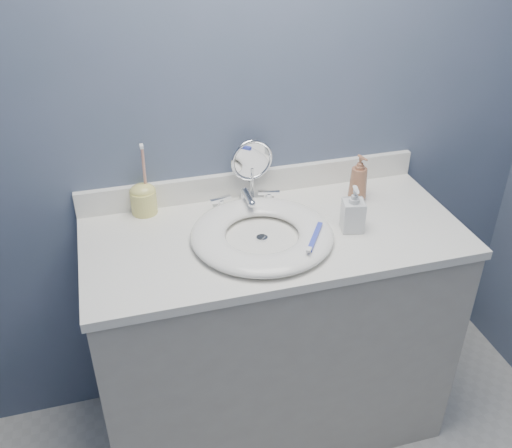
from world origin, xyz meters
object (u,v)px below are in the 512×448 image
object	(u,v)px
toothbrush_holder	(143,198)
soap_bottle_amber	(359,178)
soap_bottle_clear	(354,209)
makeup_mirror	(252,167)

from	to	relation	value
toothbrush_holder	soap_bottle_amber	bearing A→B (deg)	-8.72
soap_bottle_clear	toothbrush_holder	world-z (taller)	toothbrush_holder
makeup_mirror	toothbrush_holder	xyz separation A→B (m)	(-0.38, 0.00, -0.07)
makeup_mirror	toothbrush_holder	size ratio (longest dim) A/B	0.90
soap_bottle_amber	soap_bottle_clear	xyz separation A→B (m)	(-0.10, -0.17, -0.01)
makeup_mirror	soap_bottle_clear	size ratio (longest dim) A/B	1.47
soap_bottle_clear	makeup_mirror	bearing A→B (deg)	144.16
makeup_mirror	soap_bottle_clear	world-z (taller)	makeup_mirror
soap_bottle_clear	toothbrush_holder	size ratio (longest dim) A/B	0.61
soap_bottle_clear	toothbrush_holder	distance (m)	0.69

